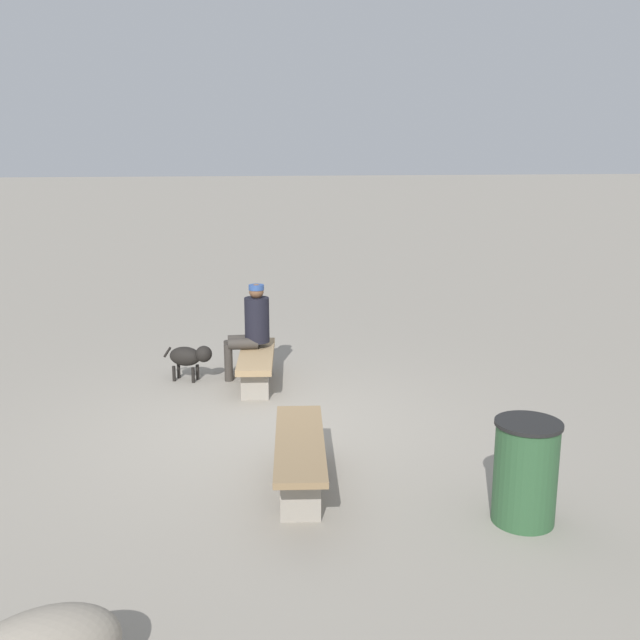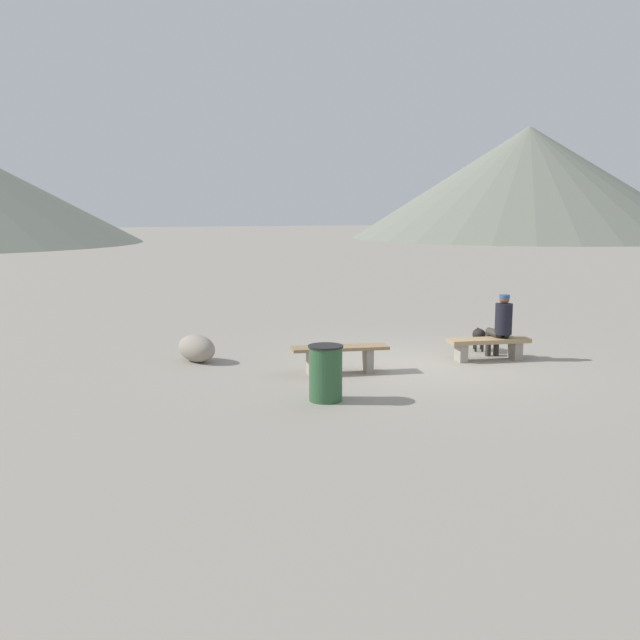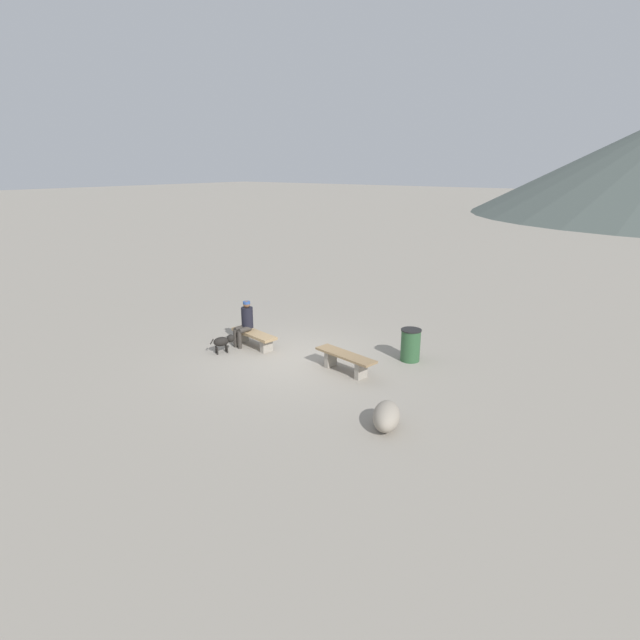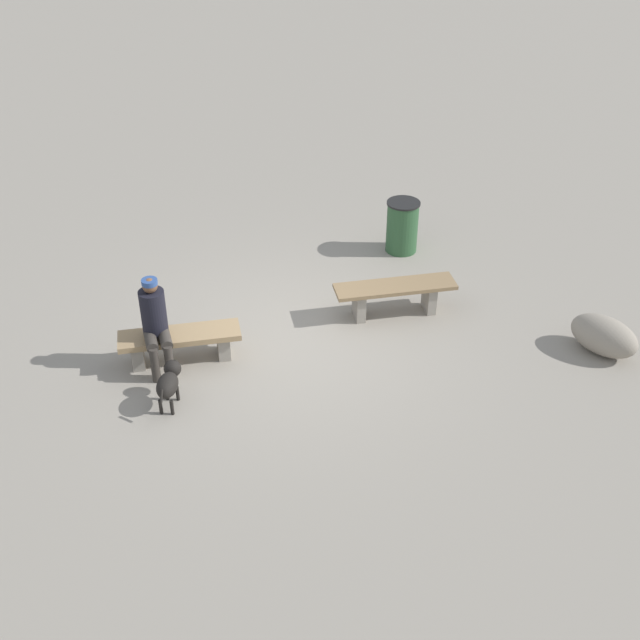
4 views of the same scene
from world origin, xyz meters
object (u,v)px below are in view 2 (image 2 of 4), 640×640
object	(u,v)px
dog	(479,335)
boulder	(197,348)
trash_bin	(326,373)
seated_person	(501,322)
bench_left	(340,354)
bench_right	(489,345)

from	to	relation	value
dog	boulder	bearing A→B (deg)	-73.27
trash_bin	seated_person	bearing A→B (deg)	21.29
seated_person	trash_bin	xyz separation A→B (m)	(-4.29, -1.67, -0.29)
bench_left	bench_right	world-z (taller)	bench_left
boulder	bench_left	bearing A→B (deg)	-40.38
dog	trash_bin	size ratio (longest dim) A/B	0.74
bench_left	bench_right	distance (m)	3.08
seated_person	trash_bin	size ratio (longest dim) A/B	1.49
bench_right	boulder	bearing A→B (deg)	170.60
bench_right	boulder	xyz separation A→B (m)	(-5.25, 1.86, -0.04)
boulder	seated_person	bearing A→B (deg)	-18.31
bench_right	boulder	world-z (taller)	boulder
seated_person	dog	size ratio (longest dim) A/B	2.01
bench_right	dog	world-z (taller)	dog
trash_bin	bench_left	bearing A→B (deg)	60.95
dog	trash_bin	bearing A→B (deg)	-33.08
bench_right	boulder	size ratio (longest dim) A/B	1.73
trash_bin	boulder	world-z (taller)	trash_bin
bench_left	trash_bin	bearing A→B (deg)	-108.93
bench_left	dog	world-z (taller)	dog
bench_left	trash_bin	size ratio (longest dim) A/B	2.07
seated_person	dog	xyz separation A→B (m)	(0.04, 0.81, -0.38)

